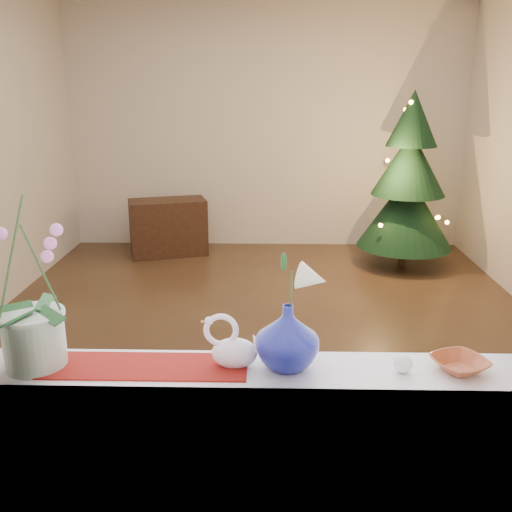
{
  "coord_description": "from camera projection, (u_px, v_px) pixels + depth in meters",
  "views": [
    {
      "loc": [
        0.04,
        -4.11,
        1.85
      ],
      "look_at": [
        -0.02,
        -1.4,
        1.02
      ],
      "focal_mm": 40.0,
      "sensor_mm": 36.0,
      "label": 1
    }
  ],
  "objects": [
    {
      "name": "paperweight",
      "position": [
        403.0,
        364.0,
        1.9
      ],
      "size": [
        0.08,
        0.08,
        0.06
      ],
      "primitive_type": "sphere",
      "rotation": [
        0.0,
        0.0,
        -0.4
      ],
      "color": "white",
      "rests_on": "windowsill"
    },
    {
      "name": "lily",
      "position": [
        289.0,
        268.0,
        1.84
      ],
      "size": [
        0.14,
        0.08,
        0.19
      ],
      "primitive_type": null,
      "color": "silver",
      "rests_on": "blue_vase"
    },
    {
      "name": "side_table",
      "position": [
        168.0,
        227.0,
        6.36
      ],
      "size": [
        0.91,
        0.64,
        0.62
      ],
      "primitive_type": "cube",
      "rotation": [
        0.0,
        0.0,
        0.29
      ],
      "color": "black",
      "rests_on": "ground"
    },
    {
      "name": "window_apron",
      "position": [
        255.0,
        504.0,
        1.99
      ],
      "size": [
        2.2,
        0.08,
        0.88
      ],
      "primitive_type": "cube",
      "color": "white",
      "rests_on": "ground"
    },
    {
      "name": "wall_back",
      "position": [
        267.0,
        129.0,
        6.47
      ],
      "size": [
        4.5,
        0.1,
        2.7
      ],
      "primitive_type": "cube",
      "color": "beige",
      "rests_on": "ground"
    },
    {
      "name": "ground",
      "position": [
        263.0,
        329.0,
        4.47
      ],
      "size": [
        5.0,
        5.0,
        0.0
      ],
      "primitive_type": "plane",
      "color": "#362216",
      "rests_on": "ground"
    },
    {
      "name": "windowsill",
      "position": [
        256.0,
        373.0,
        1.94
      ],
      "size": [
        2.2,
        0.26,
        0.04
      ],
      "primitive_type": "cube",
      "color": "white",
      "rests_on": "window_apron"
    },
    {
      "name": "runner",
      "position": [
        145.0,
        366.0,
        1.94
      ],
      "size": [
        0.7,
        0.2,
        0.01
      ],
      "primitive_type": "cube",
      "color": "maroon",
      "rests_on": "windowsill"
    },
    {
      "name": "wall_front",
      "position": [
        255.0,
        259.0,
        1.68
      ],
      "size": [
        4.5,
        0.1,
        2.7
      ],
      "primitive_type": "cube",
      "color": "beige",
      "rests_on": "ground"
    },
    {
      "name": "swan",
      "position": [
        234.0,
        342.0,
        1.92
      ],
      "size": [
        0.22,
        0.11,
        0.18
      ],
      "primitive_type": null,
      "rotation": [
        0.0,
        0.0,
        -0.06
      ],
      "color": "white",
      "rests_on": "windowsill"
    },
    {
      "name": "window_frame",
      "position": [
        255.0,
        137.0,
        1.61
      ],
      "size": [
        2.22,
        0.06,
        1.6
      ],
      "primitive_type": null,
      "color": "white",
      "rests_on": "windowsill"
    },
    {
      "name": "blue_vase",
      "position": [
        287.0,
        332.0,
        1.91
      ],
      "size": [
        0.27,
        0.27,
        0.26
      ],
      "primitive_type": "imported",
      "rotation": [
        0.0,
        0.0,
        0.11
      ],
      "color": "navy",
      "rests_on": "windowsill"
    },
    {
      "name": "amber_dish",
      "position": [
        460.0,
        365.0,
        1.91
      ],
      "size": [
        0.2,
        0.2,
        0.04
      ],
      "primitive_type": "imported",
      "rotation": [
        0.0,
        0.0,
        0.43
      ],
      "color": "#984120",
      "rests_on": "windowsill"
    },
    {
      "name": "orchid_pot",
      "position": [
        26.0,
        276.0,
        1.86
      ],
      "size": [
        0.29,
        0.29,
        0.65
      ],
      "primitive_type": null,
      "rotation": [
        0.0,
        0.0,
        0.36
      ],
      "color": "beige",
      "rests_on": "windowsill"
    },
    {
      "name": "xmas_tree",
      "position": [
        408.0,
        181.0,
        5.81
      ],
      "size": [
        1.28,
        1.28,
        1.79
      ],
      "primitive_type": null,
      "rotation": [
        0.0,
        0.0,
        -0.38
      ],
      "color": "black",
      "rests_on": "ground"
    }
  ]
}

